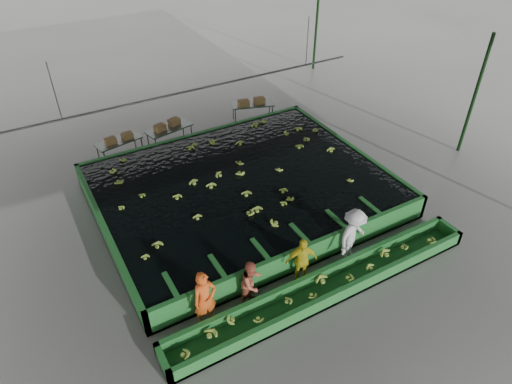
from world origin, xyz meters
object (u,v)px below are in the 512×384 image
worker_b (252,283)px  box_stack_right (251,104)px  packing_table_left (120,149)px  flotation_tank (242,190)px  worker_c (301,261)px  box_stack_left (120,141)px  packing_table_mid (170,137)px  sorting_trough (327,287)px  worker_d (353,235)px  worker_a (205,299)px  box_stack_mid (167,127)px  packing_table_right (253,112)px

worker_b → box_stack_right: bearing=37.8°
worker_b → packing_table_left: (-1.01, 9.31, -0.34)m
flotation_tank → worker_c: worker_c is taller
worker_c → flotation_tank: bearing=102.5°
worker_c → box_stack_left: worker_c is taller
packing_table_mid → sorting_trough: bearing=-85.0°
box_stack_left → sorting_trough: bearing=-73.4°
flotation_tank → worker_d: (1.50, -4.30, 0.49)m
sorting_trough → packing_table_mid: packing_table_mid is taller
box_stack_left → box_stack_right: 6.27m
worker_c → box_stack_right: worker_c is taller
flotation_tank → box_stack_right: size_ratio=7.95×
box_stack_right → sorting_trough: bearing=-107.6°
sorting_trough → packing_table_mid: (-0.88, 10.03, 0.19)m
flotation_tank → box_stack_left: bearing=121.3°
flotation_tank → worker_a: (-3.41, -4.30, 0.45)m
flotation_tank → worker_d: bearing=-70.7°
packing_table_left → box_stack_right: box_stack_right is taller
flotation_tank → packing_table_mid: bearing=100.1°
worker_d → box_stack_left: (-4.51, 9.25, -0.10)m
flotation_tank → packing_table_left: 5.86m
worker_a → worker_b: size_ratio=1.18×
packing_table_mid → box_stack_left: 2.16m
sorting_trough → packing_table_mid: bearing=95.0°
worker_c → worker_d: size_ratio=0.85×
worker_b → packing_table_left: worker_b is taller
worker_c → box_stack_mid: bearing=110.8°
packing_table_right → worker_c: bearing=-111.4°
worker_b → box_stack_mid: 9.35m
worker_b → packing_table_left: 9.37m
packing_table_left → box_stack_mid: (2.10, -0.03, 0.47)m
worker_b → worker_d: bearing=-23.0°
worker_a → packing_table_left: (0.38, 9.31, -0.48)m
packing_table_left → box_stack_right: bearing=1.3°
packing_table_left → packing_table_right: (6.38, 0.20, 0.02)m
packing_table_mid → box_stack_left: (-2.12, 0.02, 0.40)m
flotation_tank → worker_b: (-2.01, -4.30, 0.31)m
worker_b → packing_table_left: size_ratio=0.82×
packing_table_left → box_stack_right: size_ratio=1.47×
packing_table_mid → worker_b: bearing=-97.0°
flotation_tank → box_stack_left: 5.80m
sorting_trough → packing_table_right: (3.35, 10.31, 0.19)m
sorting_trough → packing_table_right: packing_table_right is taller
worker_a → worker_c: size_ratio=1.12×
worker_b → worker_d: 3.52m
box_stack_left → box_stack_mid: bearing=0.9°
worker_b → worker_c: worker_c is taller
worker_d → packing_table_left: (-4.53, 9.31, -0.52)m
flotation_tank → worker_b: size_ratio=6.58×
worker_d → packing_table_left: bearing=96.3°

